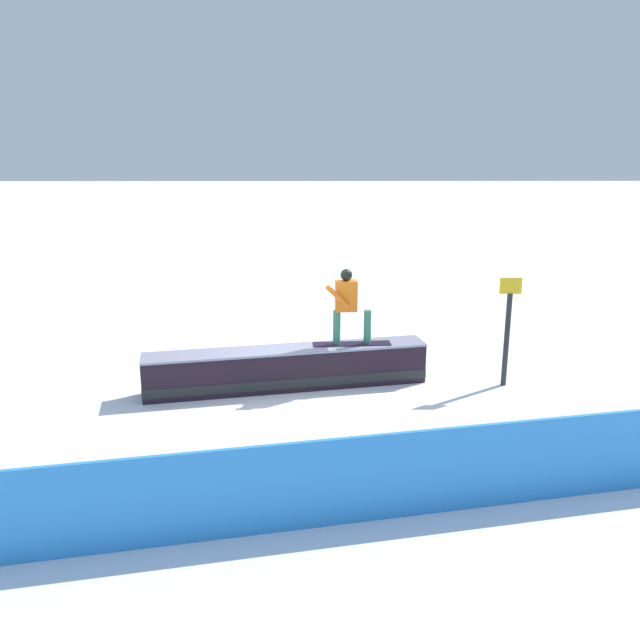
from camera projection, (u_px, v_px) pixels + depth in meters
ground_plane at (287, 388)px, 12.59m from camera, size 120.00×120.00×0.00m
grind_box at (287, 370)px, 12.50m from camera, size 5.30×1.72×0.78m
snowboarder at (348, 304)px, 12.42m from camera, size 1.49×0.46×1.45m
safety_fence at (270, 489)px, 7.85m from camera, size 12.99×2.78×1.14m
trail_marker at (507, 329)px, 12.44m from camera, size 0.40×0.10×2.09m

